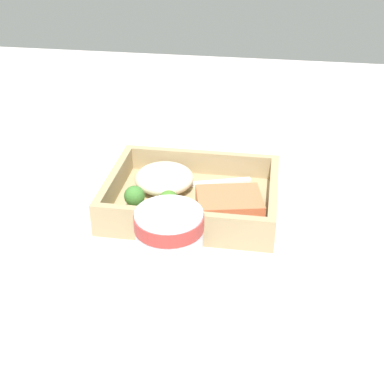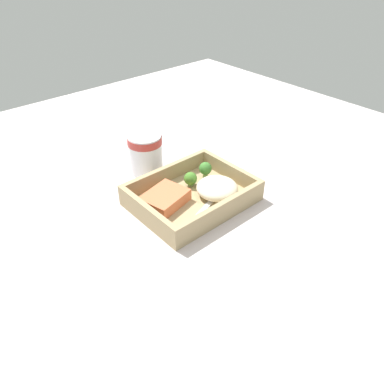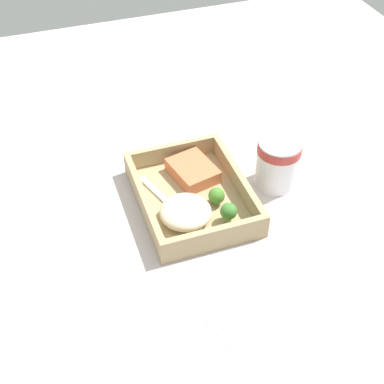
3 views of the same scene
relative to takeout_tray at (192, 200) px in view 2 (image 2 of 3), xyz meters
The scene contains 10 objects.
ground_plane 1.60cm from the takeout_tray, ahead, with size 160.00×160.00×2.00cm, color beige.
takeout_tray is the anchor object (origin of this frame).
tray_rim 2.49cm from the takeout_tray, ahead, with size 25.37×19.68×3.78cm.
salmon_fillet 6.54cm from the takeout_tray, 159.55° to the left, with size 9.35×7.36×2.66cm, color #D86F46.
mashed_potatoes 6.17cm from the takeout_tray, 30.91° to the right, with size 9.22×9.32×3.68cm, color beige.
broccoli_floret_1 9.34cm from the takeout_tray, 27.85° to the left, with size 3.04×3.04×4.03cm.
broccoli_floret_2 5.34cm from the takeout_tray, 53.05° to the left, with size 3.05×3.05×3.49cm.
fork 4.80cm from the takeout_tray, 88.39° to the right, with size 15.50×6.59×0.44cm.
paper_cup 17.94cm from the takeout_tray, 90.30° to the left, with size 8.34×8.34×9.98cm.
receipt_slip 25.16cm from the takeout_tray, ahead, with size 9.85×11.64×0.24cm, color white.
Camera 2 is at (-44.19, -50.53, 50.05)cm, focal length 35.00 mm.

